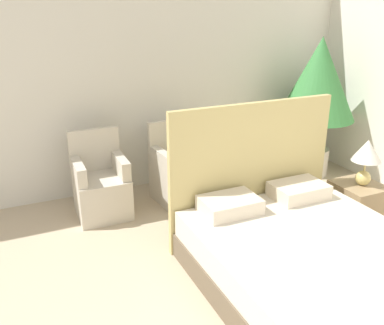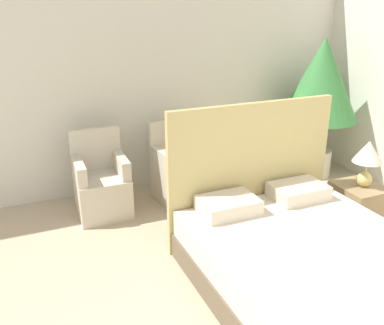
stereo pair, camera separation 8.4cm
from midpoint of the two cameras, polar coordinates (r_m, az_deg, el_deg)
name	(u,v)px [view 1 (the left image)]	position (r m, az deg, el deg)	size (l,w,h in m)	color
wall_back	(159,72)	(5.42, -4.83, 11.91)	(10.00, 0.06, 2.90)	silver
bed	(313,261)	(3.73, 15.23, -12.54)	(1.75, 2.20, 1.40)	brown
armchair_near_window_left	(101,189)	(4.90, -12.48, -3.46)	(0.58, 0.59, 0.94)	beige
armchair_near_window_right	(179,175)	(5.15, -2.19, -1.74)	(0.61, 0.62, 0.94)	beige
potted_palm	(318,85)	(5.90, 16.10, 9.91)	(1.01, 1.01, 1.86)	beige
nightstand	(357,204)	(4.93, 20.67, -5.20)	(0.46, 0.49, 0.46)	#937A56
table_lamp	(367,155)	(4.72, 21.79, 0.96)	(0.30, 0.30, 0.50)	tan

